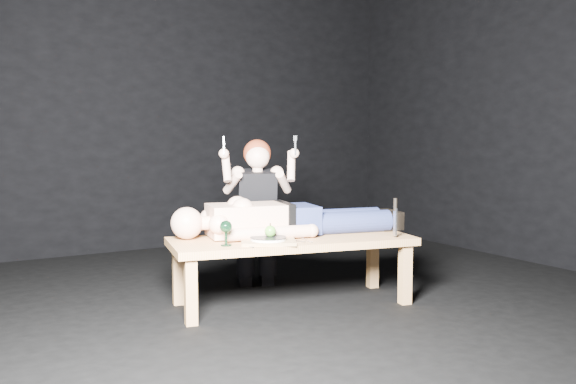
% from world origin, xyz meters
% --- Properties ---
extents(ground, '(5.00, 5.00, 0.00)m').
position_xyz_m(ground, '(0.00, 0.00, 0.00)').
color(ground, black).
rests_on(ground, ground).
extents(back_wall, '(5.00, 0.00, 5.00)m').
position_xyz_m(back_wall, '(0.00, 2.50, 1.50)').
color(back_wall, black).
rests_on(back_wall, ground).
extents(table, '(1.69, 0.91, 0.45)m').
position_xyz_m(table, '(-0.05, 0.02, 0.23)').
color(table, tan).
rests_on(table, ground).
extents(lying_man, '(1.69, 0.81, 0.27)m').
position_xyz_m(lying_man, '(0.03, 0.15, 0.58)').
color(lying_man, beige).
rests_on(lying_man, table).
extents(kneeling_woman, '(0.82, 0.85, 1.13)m').
position_xyz_m(kneeling_woman, '(-0.02, 0.58, 0.56)').
color(kneeling_woman, black).
rests_on(kneeling_woman, ground).
extents(serving_tray, '(0.41, 0.37, 0.02)m').
position_xyz_m(serving_tray, '(-0.29, -0.09, 0.46)').
color(serving_tray, '#A88251').
rests_on(serving_tray, table).
extents(plate, '(0.30, 0.30, 0.02)m').
position_xyz_m(plate, '(-0.29, -0.09, 0.48)').
color(plate, white).
rests_on(plate, serving_tray).
extents(apple, '(0.07, 0.07, 0.07)m').
position_xyz_m(apple, '(-0.27, -0.08, 0.52)').
color(apple, '#328C1E').
rests_on(apple, plate).
extents(goblet, '(0.09, 0.09, 0.16)m').
position_xyz_m(goblet, '(-0.55, -0.03, 0.53)').
color(goblet, black).
rests_on(goblet, table).
extents(fork_flat, '(0.03, 0.17, 0.01)m').
position_xyz_m(fork_flat, '(-0.44, -0.11, 0.45)').
color(fork_flat, '#B2B2B7').
rests_on(fork_flat, table).
extents(knife_flat, '(0.04, 0.17, 0.01)m').
position_xyz_m(knife_flat, '(-0.03, -0.14, 0.45)').
color(knife_flat, '#B2B2B7').
rests_on(knife_flat, table).
extents(spoon_flat, '(0.07, 0.17, 0.01)m').
position_xyz_m(spoon_flat, '(-0.10, -0.10, 0.45)').
color(spoon_flat, '#B2B2B7').
rests_on(spoon_flat, table).
extents(carving_knife, '(0.04, 0.04, 0.26)m').
position_xyz_m(carving_knife, '(0.55, -0.32, 0.58)').
color(carving_knife, '#B2B2B7').
rests_on(carving_knife, table).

